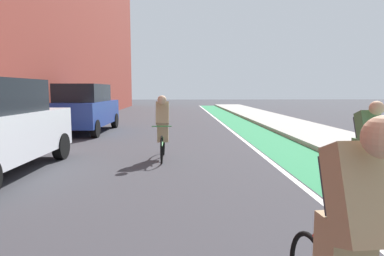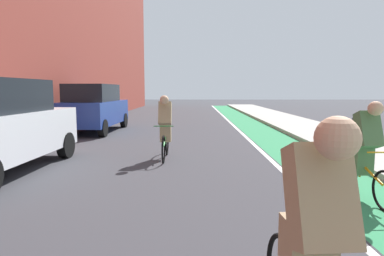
# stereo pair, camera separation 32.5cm
# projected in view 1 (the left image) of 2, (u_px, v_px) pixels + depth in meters

# --- Properties ---
(ground_plane) EXTENTS (94.67, 94.67, 0.00)m
(ground_plane) POSITION_uv_depth(u_px,v_px,m) (167.00, 133.00, 13.64)
(ground_plane) COLOR #38383D
(bike_lane_paint) EXTENTS (1.60, 43.03, 0.00)m
(bike_lane_paint) POSITION_uv_depth(u_px,v_px,m) (246.00, 127.00, 15.76)
(bike_lane_paint) COLOR #2D8451
(bike_lane_paint) RESTS_ON ground
(lane_divider_stripe) EXTENTS (0.12, 43.03, 0.00)m
(lane_divider_stripe) POSITION_uv_depth(u_px,v_px,m) (227.00, 127.00, 15.73)
(lane_divider_stripe) COLOR white
(lane_divider_stripe) RESTS_ON ground
(sidewalk_right) EXTENTS (2.75, 43.03, 0.14)m
(sidewalk_right) POSITION_uv_depth(u_px,v_px,m) (291.00, 125.00, 15.83)
(sidewalk_right) COLOR #A8A59E
(sidewalk_right) RESTS_ON ground
(parked_suv_blue) EXTENTS (1.97, 4.43, 1.98)m
(parked_suv_blue) POSITION_uv_depth(u_px,v_px,m) (85.00, 108.00, 13.73)
(parked_suv_blue) COLOR navy
(parked_suv_blue) RESTS_ON ground
(cyclist_lead) EXTENTS (0.48, 1.74, 1.63)m
(cyclist_lead) POSITION_uv_depth(u_px,v_px,m) (353.00, 246.00, 1.92)
(cyclist_lead) COLOR black
(cyclist_lead) RESTS_ON ground
(cyclist_mid) EXTENTS (0.48, 1.65, 1.58)m
(cyclist_mid) POSITION_uv_depth(u_px,v_px,m) (366.00, 146.00, 5.42)
(cyclist_mid) COLOR black
(cyclist_mid) RESTS_ON ground
(cyclist_trailing) EXTENTS (0.48, 1.72, 1.62)m
(cyclist_trailing) POSITION_uv_depth(u_px,v_px,m) (163.00, 126.00, 8.42)
(cyclist_trailing) COLOR black
(cyclist_trailing) RESTS_ON ground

